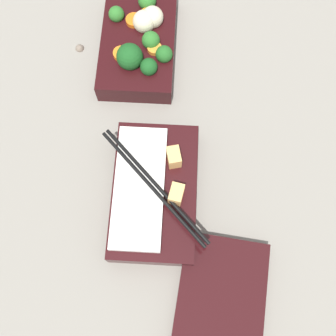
{
  "coord_description": "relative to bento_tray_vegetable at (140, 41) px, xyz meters",
  "views": [
    {
      "loc": [
        0.29,
        0.05,
        0.57
      ],
      "look_at": [
        0.1,
        0.04,
        0.04
      ],
      "focal_mm": 42.0,
      "sensor_mm": 36.0,
      "label": 1
    }
  ],
  "objects": [
    {
      "name": "bento_tray_rice",
      "position": [
        0.26,
        0.04,
        -0.0
      ],
      "size": [
        0.2,
        0.16,
        0.06
      ],
      "color": "black",
      "rests_on": "ground_plane"
    },
    {
      "name": "ground_plane",
      "position": [
        0.12,
        0.02,
        -0.03
      ],
      "size": [
        3.0,
        3.0,
        0.0
      ],
      "primitive_type": "plane",
      "color": "gray"
    },
    {
      "name": "bento_lid",
      "position": [
        0.42,
        0.14,
        -0.02
      ],
      "size": [
        0.21,
        0.14,
        0.02
      ],
      "primitive_type": "cube",
      "rotation": [
        0.0,
        0.0,
        -0.11
      ],
      "color": "black",
      "rests_on": "ground_plane"
    },
    {
      "name": "pebble_1",
      "position": [
        0.0,
        -0.11,
        -0.02
      ],
      "size": [
        0.01,
        0.01,
        0.01
      ],
      "primitive_type": "sphere",
      "color": "#7A6B5B",
      "rests_on": "ground_plane"
    },
    {
      "name": "bento_tray_vegetable",
      "position": [
        0.0,
        0.0,
        0.0
      ],
      "size": [
        0.2,
        0.12,
        0.07
      ],
      "color": "black",
      "rests_on": "ground_plane"
    }
  ]
}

